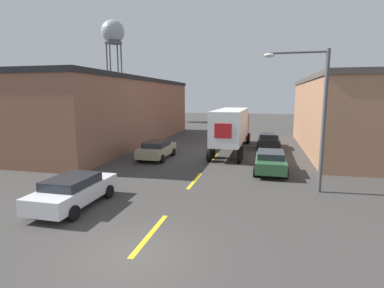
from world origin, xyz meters
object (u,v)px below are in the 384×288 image
parked_car_right_far (269,140)px  street_lamp (315,109)px  semi_truck (233,126)px  parked_car_left_far (157,149)px  parked_car_right_mid (270,161)px  parked_car_left_near (74,190)px  water_tower (113,35)px

parked_car_right_far → street_lamp: bearing=-81.4°
semi_truck → parked_car_right_far: semi_truck is taller
parked_car_left_far → parked_car_right_far: size_ratio=1.00×
semi_truck → parked_car_left_far: bearing=-137.1°
street_lamp → parked_car_left_far: bearing=150.8°
parked_car_right_mid → parked_car_right_far: (0.00, 9.74, 0.00)m
semi_truck → street_lamp: 12.45m
parked_car_right_far → street_lamp: 14.03m
semi_truck → street_lamp: street_lamp is taller
parked_car_left_far → street_lamp: (10.85, -6.07, 3.59)m
parked_car_left_near → parked_car_right_mid: (8.83, 8.56, 0.00)m
semi_truck → street_lamp: (5.32, -11.07, 2.05)m
parked_car_right_mid → parked_car_left_far: bearing=164.8°
parked_car_left_far → water_tower: water_tower is taller
parked_car_left_near → street_lamp: (10.85, 4.89, 3.59)m
parked_car_left_far → parked_car_right_far: same height
parked_car_right_far → water_tower: bearing=139.2°
parked_car_left_near → parked_car_right_far: bearing=64.2°
parked_car_left_near → water_tower: size_ratio=0.24×
semi_truck → parked_car_right_far: size_ratio=2.63×
parked_car_left_near → parked_car_right_far: same height
semi_truck → parked_car_left_near: (-5.53, -15.96, -1.54)m
semi_truck → parked_car_right_mid: (3.30, -7.40, -1.54)m
parked_car_right_mid → parked_car_right_far: 9.74m
parked_car_right_mid → parked_car_right_far: size_ratio=1.00×
parked_car_left_far → parked_car_right_far: (8.83, 7.35, 0.00)m
parked_car_right_mid → street_lamp: street_lamp is taller
parked_car_left_far → semi_truck: bearing=42.1°
semi_truck → parked_car_left_far: semi_truck is taller
parked_car_left_near → street_lamp: size_ratio=0.63×
parked_car_left_near → semi_truck: bearing=70.9°
parked_car_left_far → parked_car_right_mid: bearing=-15.2°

